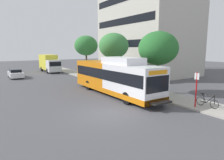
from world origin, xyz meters
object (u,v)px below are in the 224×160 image
object	(u,v)px
bus_stop_sign_pole	(196,87)
bicycle_parked	(207,101)
transit_bus	(114,77)
street_tree_far_block	(86,46)
parked_car_far_lane	(16,73)
street_tree_mid_block	(114,46)
street_tree_near_stop	(158,48)
box_truck_background	(49,63)

from	to	relation	value
bus_stop_sign_pole	bicycle_parked	world-z (taller)	bus_stop_sign_pole
transit_bus	street_tree_far_block	size ratio (longest dim) A/B	1.89
transit_bus	bicycle_parked	size ratio (longest dim) A/B	6.96
bicycle_parked	parked_car_far_lane	world-z (taller)	parked_car_far_lane
transit_bus	bicycle_parked	bearing A→B (deg)	-68.17
street_tree_mid_block	parked_car_far_lane	world-z (taller)	street_tree_mid_block
bus_stop_sign_pole	street_tree_near_stop	bearing A→B (deg)	73.91
bicycle_parked	street_tree_near_stop	size ratio (longest dim) A/B	0.30
box_truck_background	parked_car_far_lane	bearing A→B (deg)	-143.42
transit_bus	street_tree_mid_block	bearing A→B (deg)	56.25
street_tree_near_stop	box_truck_background	xyz separation A→B (m)	(-3.78, 24.19, -2.70)
transit_bus	parked_car_far_lane	xyz separation A→B (m)	(-6.47, 17.36, -1.04)
parked_car_far_lane	box_truck_background	xyz separation A→B (m)	(6.62, 4.91, 1.08)
street_tree_near_stop	box_truck_background	distance (m)	24.64
bicycle_parked	street_tree_near_stop	world-z (taller)	street_tree_near_stop
bicycle_parked	box_truck_background	world-z (taller)	box_truck_background
transit_bus	street_tree_far_block	world-z (taller)	street_tree_far_block
bus_stop_sign_pole	street_tree_far_block	bearing A→B (deg)	84.96
street_tree_mid_block	parked_car_far_lane	distance (m)	15.86
bicycle_parked	street_tree_far_block	xyz separation A→B (m)	(1.23, 22.59, 4.36)
transit_bus	street_tree_near_stop	bearing A→B (deg)	-26.06
bus_stop_sign_pole	parked_car_far_lane	world-z (taller)	bus_stop_sign_pole
bus_stop_sign_pole	bicycle_parked	bearing A→B (deg)	-34.54
street_tree_mid_block	parked_car_far_lane	bearing A→B (deg)	135.18
bicycle_parked	parked_car_far_lane	size ratio (longest dim) A/B	0.39
parked_car_far_lane	street_tree_far_block	bearing A→B (deg)	-13.14
transit_bus	bicycle_parked	world-z (taller)	transit_bus
bicycle_parked	transit_bus	bearing A→B (deg)	111.83
street_tree_mid_block	box_truck_background	xyz separation A→B (m)	(-4.25, 15.71, -3.06)
parked_car_far_lane	box_truck_background	size ratio (longest dim) A/B	0.64
street_tree_mid_block	box_truck_background	bearing A→B (deg)	105.13
bus_stop_sign_pole	parked_car_far_lane	xyz separation A→B (m)	(-8.86, 24.62, -0.99)
transit_bus	bus_stop_sign_pole	bearing A→B (deg)	-71.80
bus_stop_sign_pole	bicycle_parked	xyz separation A→B (m)	(0.72, -0.49, -1.09)
street_tree_mid_block	street_tree_far_block	distance (m)	8.27
transit_bus	parked_car_far_lane	size ratio (longest dim) A/B	2.72
street_tree_far_block	box_truck_background	xyz separation A→B (m)	(-4.19, 7.43, -3.18)
transit_bus	bicycle_parked	distance (m)	8.42
box_truck_background	bicycle_parked	bearing A→B (deg)	-84.37
bicycle_parked	box_truck_background	xyz separation A→B (m)	(-2.96, 30.02, 1.18)
bus_stop_sign_pole	street_tree_far_block	size ratio (longest dim) A/B	0.40
street_tree_near_stop	parked_car_far_lane	size ratio (longest dim) A/B	1.33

